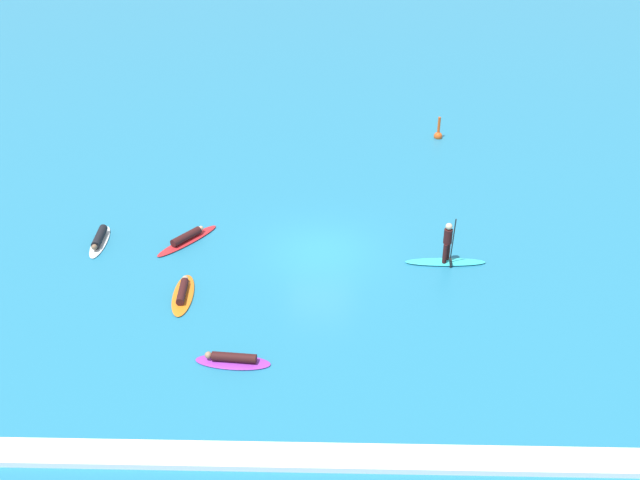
{
  "coord_description": "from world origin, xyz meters",
  "views": [
    {
      "loc": [
        0.56,
        -24.61,
        14.73
      ],
      "look_at": [
        0.0,
        0.0,
        0.5
      ],
      "focal_mm": 40.68,
      "sensor_mm": 36.0,
      "label": 1
    }
  ],
  "objects": [
    {
      "name": "ground_plane",
      "position": [
        0.0,
        0.0,
        0.0
      ],
      "size": [
        120.0,
        120.0,
        0.0
      ],
      "primitive_type": "plane",
      "color": "teal",
      "rests_on": "ground"
    },
    {
      "name": "surfer_on_purple_board",
      "position": [
        -2.59,
        -6.91,
        0.13
      ],
      "size": [
        2.46,
        0.96,
        0.37
      ],
      "rotation": [
        0.0,
        0.0,
        3.06
      ],
      "color": "purple",
      "rests_on": "ground_plane"
    },
    {
      "name": "surfer_on_orange_board",
      "position": [
        -4.84,
        -3.26,
        0.12
      ],
      "size": [
        0.88,
        2.69,
        0.38
      ],
      "rotation": [
        0.0,
        0.0,
        1.63
      ],
      "color": "orange",
      "rests_on": "ground_plane"
    },
    {
      "name": "surfer_on_red_board",
      "position": [
        -5.39,
        0.61,
        0.15
      ],
      "size": [
        2.35,
        2.9,
        0.42
      ],
      "rotation": [
        0.0,
        0.0,
        0.94
      ],
      "color": "red",
      "rests_on": "ground_plane"
    },
    {
      "name": "surfer_on_teal_board",
      "position": [
        4.85,
        -0.81,
        0.43
      ],
      "size": [
        3.11,
        0.75,
        2.16
      ],
      "rotation": [
        0.0,
        0.0,
        0.02
      ],
      "color": "#33C6CC",
      "rests_on": "ground_plane"
    },
    {
      "name": "surfer_on_white_board",
      "position": [
        -8.91,
        0.45,
        0.16
      ],
      "size": [
        0.74,
        2.62,
        0.42
      ],
      "rotation": [
        0.0,
        0.0,
        4.77
      ],
      "color": "white",
      "rests_on": "ground_plane"
    },
    {
      "name": "marker_buoy",
      "position": [
        6.07,
        11.98,
        0.21
      ],
      "size": [
        0.45,
        0.45,
        1.29
      ],
      "color": "#E55119",
      "rests_on": "ground_plane"
    },
    {
      "name": "wave_crest",
      "position": [
        0.0,
        -10.85,
        0.09
      ],
      "size": [
        20.49,
        0.9,
        0.18
      ],
      "primitive_type": "cube",
      "color": "white",
      "rests_on": "ground_plane"
    }
  ]
}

